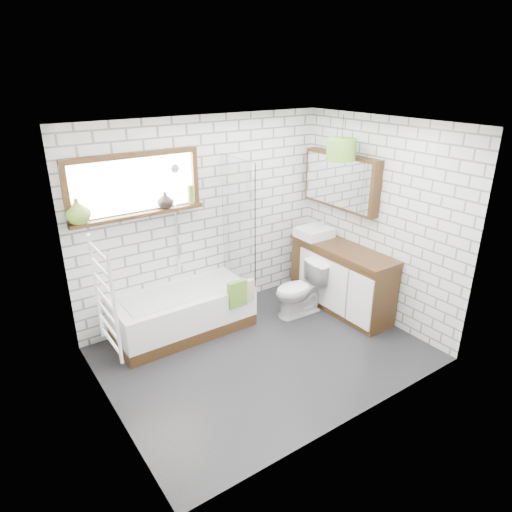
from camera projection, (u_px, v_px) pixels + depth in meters
floor at (264, 354)px, 5.17m from camera, size 3.40×2.60×0.01m
ceiling at (266, 125)px, 4.20m from camera, size 3.40×2.60×0.01m
wall_back at (204, 219)px, 5.68m from camera, size 3.40×0.01×2.50m
wall_front at (359, 301)px, 3.69m from camera, size 3.40×0.01×2.50m
wall_left at (99, 295)px, 3.79m from camera, size 0.01×2.60×2.50m
wall_right at (378, 222)px, 5.58m from camera, size 0.01×2.60×2.50m
window at (136, 186)px, 4.99m from camera, size 1.52×0.16×0.68m
towel_radiator at (105, 299)px, 3.83m from camera, size 0.06×0.52×1.00m
mirror_cabinet at (341, 181)px, 5.84m from camera, size 0.16×1.20×0.70m
shower_riser at (176, 218)px, 5.39m from camera, size 0.02×0.02×1.30m
bathtub at (184, 312)px, 5.50m from camera, size 1.64×0.72×0.53m
shower_screen at (238, 220)px, 5.53m from camera, size 0.02×0.72×1.50m
towel_green at (237, 294)px, 5.41m from camera, size 0.24×0.07×0.33m
towel_beige at (246, 291)px, 5.48m from camera, size 0.21×0.05×0.27m
vanity at (341, 278)px, 5.99m from camera, size 0.49×1.53×0.88m
basin at (314, 232)px, 6.15m from camera, size 0.43×0.38×0.13m
tap at (323, 225)px, 6.20m from camera, size 0.04×0.04×0.17m
toilet at (300, 290)px, 5.87m from camera, size 0.43×0.71×0.70m
vase_olive at (78, 213)px, 4.69m from camera, size 0.30×0.30×0.27m
vase_dark at (165, 202)px, 5.22m from camera, size 0.22×0.22×0.19m
bottle at (191, 196)px, 5.38m from camera, size 0.08×0.08×0.22m
pendant at (341, 149)px, 5.39m from camera, size 0.35×0.35×0.26m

